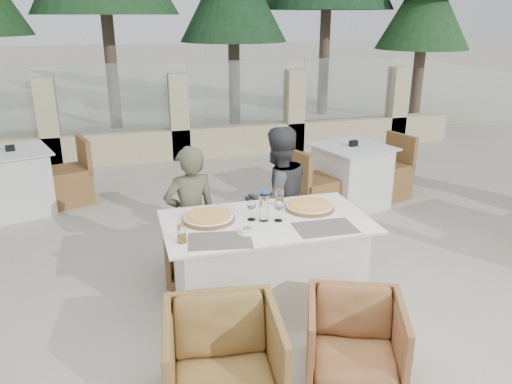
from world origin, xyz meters
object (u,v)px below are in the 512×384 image
object	(u,v)px
pizza_left	(209,217)
bg_table_b	(351,176)
diner_right	(277,199)
dining_table	(266,264)
armchair_far_right	(273,236)
bg_table_a	(16,182)
wine_glass_near	(279,210)
armchair_far_left	(204,249)
water_bottle	(264,205)
armchair_near_left	(224,361)
pizza_right	(310,206)
beer_glass_left	(182,234)
olive_dish	(247,230)
armchair_near_right	(355,341)
wine_glass_centre	(251,209)
diner_left	(191,217)
beer_glass_right	(280,197)

from	to	relation	value
pizza_left	bg_table_b	bearing A→B (deg)	40.60
diner_right	bg_table_b	size ratio (longest dim) A/B	0.82
dining_table	diner_right	bearing A→B (deg)	65.24
armchair_far_right	bg_table_b	distance (m)	1.83
bg_table_a	wine_glass_near	bearing A→B (deg)	-67.57
armchair_far_left	diner_right	bearing A→B (deg)	-164.16
diner_right	bg_table_a	world-z (taller)	diner_right
dining_table	bg_table_b	distance (m)	2.57
water_bottle	pizza_left	bearing A→B (deg)	164.17
dining_table	pizza_left	distance (m)	0.61
water_bottle	armchair_near_left	world-z (taller)	water_bottle
armchair_far_left	bg_table_b	distance (m)	2.48
pizza_right	beer_glass_left	size ratio (longest dim) A/B	3.18
water_bottle	bg_table_a	xyz separation A→B (m)	(-2.26, 2.80, -0.51)
wine_glass_near	armchair_far_right	world-z (taller)	wine_glass_near
pizza_right	bg_table_b	distance (m)	2.24
olive_dish	dining_table	bearing A→B (deg)	42.95
armchair_near_right	bg_table_b	distance (m)	3.22
beer_glass_left	armchair_near_left	xyz separation A→B (m)	(0.12, -0.77, -0.51)
wine_glass_centre	bg_table_b	world-z (taller)	wine_glass_centre
wine_glass_near	diner_left	distance (m)	0.87
armchair_near_right	diner_right	bearing A→B (deg)	111.97
pizza_left	bg_table_a	distance (m)	3.29
dining_table	armchair_far_right	xyz separation A→B (m)	(0.30, 0.75, -0.12)
bg_table_b	pizza_left	bearing A→B (deg)	-154.96
diner_left	pizza_left	bearing A→B (deg)	90.83
pizza_left	beer_glass_right	distance (m)	0.66
water_bottle	beer_glass_right	size ratio (longest dim) A/B	1.83
armchair_far_left	diner_right	world-z (taller)	diner_right
beer_glass_right	armchair_far_right	bearing A→B (deg)	78.63
armchair_far_right	armchair_near_right	world-z (taller)	armchair_near_right
armchair_far_right	dining_table	bearing A→B (deg)	54.26
pizza_right	diner_right	world-z (taller)	diner_right
pizza_left	armchair_near_right	world-z (taller)	pizza_left
beer_glass_left	pizza_left	bearing A→B (deg)	53.40
pizza_right	bg_table_b	bearing A→B (deg)	54.72
armchair_far_left	bg_table_b	bearing A→B (deg)	-137.15
diner_right	armchair_far_right	bearing A→B (deg)	-97.32
beer_glass_right	armchair_near_right	size ratio (longest dim) A/B	0.22
beer_glass_left	armchair_near_right	world-z (taller)	beer_glass_left
water_bottle	wine_glass_near	size ratio (longest dim) A/B	1.37
beer_glass_left	diner_left	bearing A→B (deg)	77.44
dining_table	wine_glass_near	bearing A→B (deg)	-22.50
water_bottle	wine_glass_near	distance (m)	0.12
bg_table_b	diner_left	bearing A→B (deg)	-163.40
water_bottle	pizza_right	bearing A→B (deg)	16.83
wine_glass_near	diner_right	world-z (taller)	diner_right
dining_table	beer_glass_left	distance (m)	0.85
pizza_left	pizza_right	world-z (taller)	same
armchair_far_left	bg_table_a	xyz separation A→B (m)	(-1.88, 2.21, 0.09)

